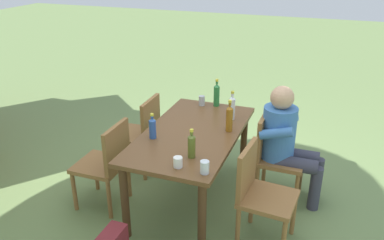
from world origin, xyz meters
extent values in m
plane|color=#6B844C|center=(0.00, 0.00, 0.00)|extent=(24.00, 24.00, 0.00)
cube|color=brown|center=(0.00, 0.00, 0.74)|extent=(1.58, 0.85, 0.04)
cylinder|color=#4C311A|center=(-0.71, -0.35, 0.36)|extent=(0.07, 0.07, 0.72)
cylinder|color=#4C311A|center=(0.71, -0.35, 0.36)|extent=(0.07, 0.07, 0.72)
cylinder|color=#4C311A|center=(-0.71, 0.35, 0.36)|extent=(0.07, 0.07, 0.72)
cylinder|color=#4C311A|center=(0.71, 0.35, 0.36)|extent=(0.07, 0.07, 0.72)
cube|color=olive|center=(0.36, -0.81, 0.43)|extent=(0.45, 0.45, 0.04)
cube|color=olive|center=(0.36, -0.61, 0.66)|extent=(0.42, 0.05, 0.42)
cylinder|color=olive|center=(0.16, -0.99, 0.21)|extent=(0.04, 0.04, 0.41)
cylinder|color=olive|center=(0.54, -1.00, 0.21)|extent=(0.04, 0.04, 0.41)
cylinder|color=olive|center=(0.17, -0.61, 0.21)|extent=(0.04, 0.04, 0.41)
cylinder|color=olive|center=(0.55, -0.62, 0.21)|extent=(0.04, 0.04, 0.41)
cube|color=olive|center=(-0.36, -0.81, 0.43)|extent=(0.48, 0.48, 0.04)
cube|color=olive|center=(-0.34, -0.61, 0.66)|extent=(0.42, 0.08, 0.42)
cylinder|color=olive|center=(-0.18, -1.01, 0.21)|extent=(0.04, 0.04, 0.41)
cylinder|color=olive|center=(-0.53, -0.60, 0.21)|extent=(0.04, 0.04, 0.41)
cylinder|color=olive|center=(-0.15, -0.63, 0.21)|extent=(0.04, 0.04, 0.41)
cube|color=olive|center=(0.36, 0.81, 0.43)|extent=(0.45, 0.45, 0.04)
cube|color=olive|center=(0.36, 0.61, 0.66)|extent=(0.42, 0.05, 0.42)
cylinder|color=olive|center=(0.54, 1.00, 0.21)|extent=(0.04, 0.04, 0.41)
cylinder|color=olive|center=(0.16, 0.99, 0.21)|extent=(0.04, 0.04, 0.41)
cylinder|color=olive|center=(0.55, 0.62, 0.21)|extent=(0.04, 0.04, 0.41)
cylinder|color=olive|center=(0.17, 0.61, 0.21)|extent=(0.04, 0.04, 0.41)
cube|color=olive|center=(-0.36, 0.81, 0.43)|extent=(0.44, 0.44, 0.04)
cube|color=olive|center=(-0.35, 0.61, 0.66)|extent=(0.42, 0.04, 0.42)
cylinder|color=olive|center=(-0.17, 1.00, 0.21)|extent=(0.04, 0.04, 0.41)
cylinder|color=olive|center=(-0.55, 0.99, 0.21)|extent=(0.04, 0.04, 0.41)
cylinder|color=olive|center=(-0.16, 0.62, 0.21)|extent=(0.04, 0.04, 0.41)
cylinder|color=olive|center=(-0.54, 0.61, 0.21)|extent=(0.04, 0.04, 0.41)
cylinder|color=#3D70B2|center=(0.36, -0.76, 0.71)|extent=(0.32, 0.32, 0.52)
sphere|color=tan|center=(0.36, -0.76, 1.07)|extent=(0.22, 0.22, 0.22)
cylinder|color=#383847|center=(0.27, -0.96, 0.45)|extent=(0.14, 0.40, 0.14)
cylinder|color=#383847|center=(0.27, -1.16, 0.23)|extent=(0.11, 0.11, 0.45)
cylinder|color=#3D70B2|center=(0.17, -0.76, 0.79)|extent=(0.09, 0.31, 0.16)
cylinder|color=#383847|center=(0.45, -0.96, 0.45)|extent=(0.14, 0.40, 0.14)
cylinder|color=#383847|center=(0.45, -1.16, 0.23)|extent=(0.11, 0.11, 0.45)
cylinder|color=#3D70B2|center=(0.54, -0.76, 0.79)|extent=(0.09, 0.31, 0.16)
cylinder|color=#996019|center=(0.14, -0.32, 0.87)|extent=(0.06, 0.06, 0.22)
cone|color=#996019|center=(0.14, -0.32, 0.99)|extent=(0.06, 0.06, 0.03)
cylinder|color=#996019|center=(0.14, -0.32, 1.02)|extent=(0.03, 0.03, 0.03)
cylinder|color=yellow|center=(0.14, -0.32, 1.05)|extent=(0.03, 0.03, 0.02)
cylinder|color=#2D56A3|center=(-0.25, 0.29, 0.84)|extent=(0.06, 0.06, 0.17)
cone|color=#2D56A3|center=(-0.25, 0.29, 0.94)|extent=(0.06, 0.06, 0.02)
cylinder|color=#2D56A3|center=(-0.25, 0.29, 0.96)|extent=(0.03, 0.03, 0.02)
cylinder|color=yellow|center=(-0.25, 0.29, 0.98)|extent=(0.03, 0.03, 0.02)
cylinder|color=#566623|center=(-0.46, -0.16, 0.85)|extent=(0.06, 0.06, 0.18)
cone|color=#566623|center=(-0.46, -0.16, 0.95)|extent=(0.06, 0.06, 0.03)
cylinder|color=#566623|center=(-0.46, -0.16, 0.97)|extent=(0.03, 0.03, 0.03)
cylinder|color=yellow|center=(-0.46, -0.16, 1.00)|extent=(0.03, 0.03, 0.02)
cylinder|color=#287A38|center=(0.71, -0.02, 0.86)|extent=(0.06, 0.06, 0.22)
cone|color=#287A38|center=(0.71, -0.02, 0.99)|extent=(0.06, 0.06, 0.03)
cylinder|color=#287A38|center=(0.71, -0.02, 1.02)|extent=(0.03, 0.03, 0.03)
cylinder|color=yellow|center=(0.71, -0.02, 1.05)|extent=(0.03, 0.03, 0.02)
cylinder|color=white|center=(0.42, -0.27, 0.86)|extent=(0.06, 0.06, 0.21)
cone|color=white|center=(0.42, -0.27, 0.98)|extent=(0.06, 0.06, 0.03)
cylinder|color=white|center=(0.42, -0.27, 1.01)|extent=(0.03, 0.03, 0.03)
cylinder|color=yellow|center=(0.42, -0.27, 1.04)|extent=(0.03, 0.03, 0.02)
cylinder|color=white|center=(-0.64, -0.12, 0.80)|extent=(0.07, 0.07, 0.09)
cylinder|color=#B2B7BC|center=(0.67, 0.13, 0.81)|extent=(0.07, 0.07, 0.11)
cylinder|color=silver|center=(-0.66, -0.35, 0.81)|extent=(0.07, 0.07, 0.10)
camera|label=1|loc=(-3.13, -1.15, 2.34)|focal=36.89mm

